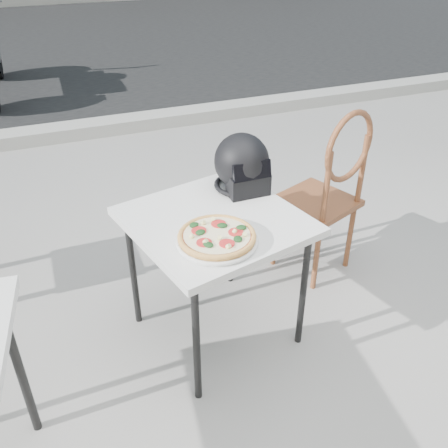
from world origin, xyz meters
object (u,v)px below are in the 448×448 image
object	(u,v)px
cafe_table_main	(215,229)
helmet	(242,165)
plate	(217,241)
cafe_chair_main	(329,186)
pizza	(217,236)

from	to	relation	value
cafe_table_main	helmet	size ratio (longest dim) A/B	3.09
cafe_table_main	helmet	bearing A→B (deg)	44.59
plate	helmet	world-z (taller)	helmet
cafe_table_main	cafe_chair_main	distance (m)	0.78
plate	cafe_chair_main	world-z (taller)	cafe_chair_main
plate	cafe_chair_main	distance (m)	0.92
helmet	cafe_table_main	bearing A→B (deg)	-135.68
cafe_table_main	cafe_chair_main	world-z (taller)	cafe_chair_main
pizza	helmet	xyz separation A→B (m)	(0.28, 0.40, 0.09)
pizza	helmet	distance (m)	0.49
plate	pizza	distance (m)	0.02
cafe_table_main	plate	bearing A→B (deg)	-108.35
helmet	cafe_chair_main	bearing A→B (deg)	3.74
pizza	cafe_chair_main	distance (m)	0.92
cafe_table_main	plate	size ratio (longest dim) A/B	2.17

